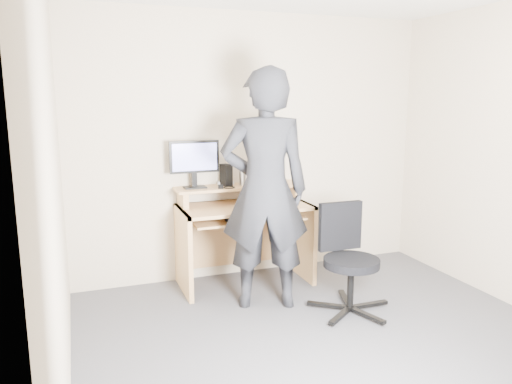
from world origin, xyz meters
TOP-DOWN VIEW (x-y plane):
  - ground at (0.00, 0.00)m, footprint 3.50×3.50m
  - back_wall at (0.00, 1.75)m, footprint 3.50×0.02m
  - desk at (-0.20, 1.53)m, footprint 1.20×0.60m
  - monitor at (-0.62, 1.61)m, footprint 0.45×0.13m
  - external_drive at (-0.32, 1.63)m, footprint 0.09×0.14m
  - travel_mug at (-0.16, 1.59)m, footprint 0.10×0.10m
  - smartphone at (0.11, 1.59)m, footprint 0.09×0.14m
  - charger at (-0.41, 1.50)m, footprint 0.05×0.05m
  - headphones at (-0.31, 1.69)m, footprint 0.17×0.17m
  - keyboard at (-0.18, 1.36)m, footprint 0.48×0.23m
  - mouse at (0.10, 1.35)m, footprint 0.11×0.08m
  - office_chair at (0.39, 0.62)m, footprint 0.65×0.68m
  - person at (-0.20, 0.94)m, footprint 0.82×0.65m

SIDE VIEW (x-z plane):
  - ground at x=0.00m, z-range 0.00..0.00m
  - office_chair at x=0.39m, z-range 0.04..0.90m
  - desk at x=-0.20m, z-range 0.09..1.00m
  - keyboard at x=-0.18m, z-range 0.65..0.68m
  - mouse at x=0.10m, z-range 0.75..0.79m
  - smartphone at x=0.11m, z-range 0.91..0.92m
  - headphones at x=-0.31m, z-range 0.89..0.95m
  - charger at x=-0.41m, z-range 0.91..0.94m
  - person at x=-0.20m, z-range 0.00..1.96m
  - travel_mug at x=-0.16m, z-range 0.91..1.09m
  - external_drive at x=-0.32m, z-range 0.91..1.11m
  - monitor at x=-0.62m, z-range 0.95..1.38m
  - back_wall at x=0.00m, z-range 0.00..2.50m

